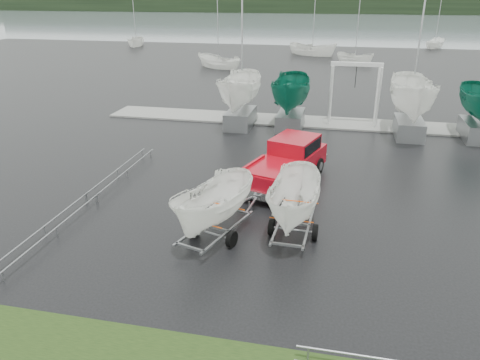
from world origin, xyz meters
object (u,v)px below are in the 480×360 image
trailer_hitched (214,169)px  pickup_truck (288,160)px  boat_hoist (355,85)px  trailer_parked (297,163)px

trailer_hitched → pickup_truck: bearing=90.0°
trailer_hitched → boat_hoist: 17.62m
trailer_parked → boat_hoist: 16.14m
pickup_truck → trailer_hitched: (-1.88, -6.17, 1.70)m
boat_hoist → trailer_hitched: bearing=-106.1°
trailer_parked → boat_hoist: (2.14, 16.00, -0.15)m
trailer_parked → trailer_hitched: bearing=-159.0°
pickup_truck → boat_hoist: bearing=91.3°
pickup_truck → trailer_parked: (0.87, -5.24, 1.80)m
trailer_parked → boat_hoist: bearing=84.8°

